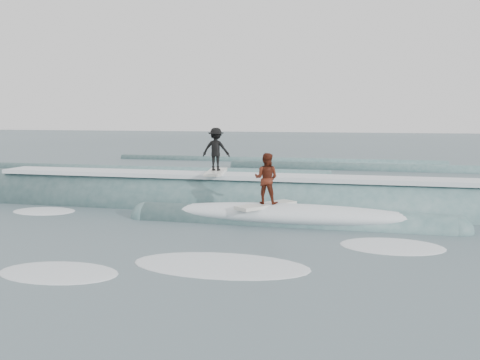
# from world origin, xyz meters

# --- Properties ---
(ground) EXTENTS (160.00, 160.00, 0.00)m
(ground) POSITION_xyz_m (0.00, 0.00, 0.00)
(ground) COLOR #374B51
(ground) RESTS_ON ground
(breaking_wave) EXTENTS (22.03, 3.88, 2.21)m
(breaking_wave) POSITION_xyz_m (0.24, 3.98, 0.04)
(breaking_wave) COLOR #395E61
(breaking_wave) RESTS_ON ground
(surfer_black) EXTENTS (0.96, 2.06, 1.55)m
(surfer_black) POSITION_xyz_m (-1.08, 4.27, 1.90)
(surfer_black) COLOR silver
(surfer_black) RESTS_ON ground
(surfer_red) EXTENTS (1.64, 1.93, 1.58)m
(surfer_red) POSITION_xyz_m (1.08, 2.07, 1.20)
(surfer_red) COLOR silver
(surfer_red) RESTS_ON ground
(whitewater) EXTENTS (13.06, 7.58, 0.10)m
(whitewater) POSITION_xyz_m (-0.29, -1.65, 0.00)
(whitewater) COLOR white
(whitewater) RESTS_ON ground
(far_swells) EXTENTS (37.80, 8.65, 0.80)m
(far_swells) POSITION_xyz_m (-0.50, 17.65, 0.00)
(far_swells) COLOR #395E61
(far_swells) RESTS_ON ground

